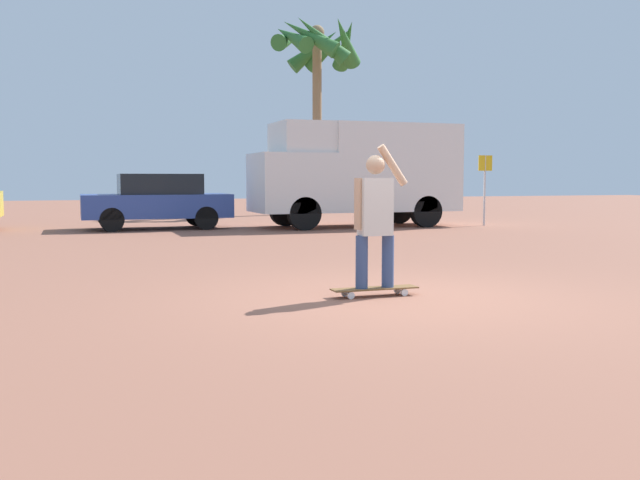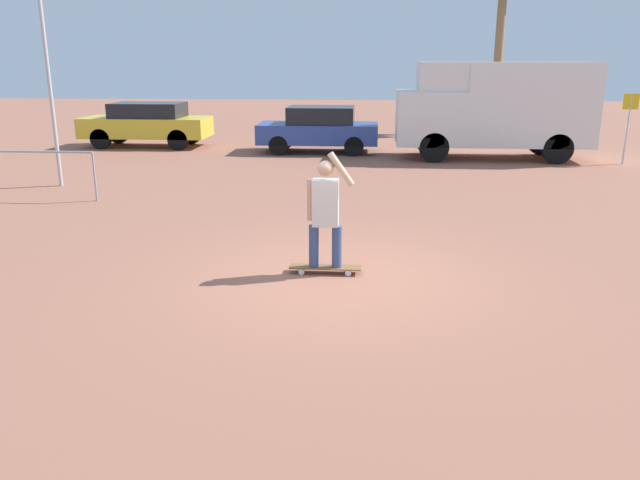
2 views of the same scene
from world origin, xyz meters
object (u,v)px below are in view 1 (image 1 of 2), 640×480
skateboard (375,289)px  person_skateboarder (375,214)px  camper_van (358,170)px  parked_car_blue (157,200)px  palm_tree_near_van (318,50)px  street_sign (485,180)px

skateboard → person_skateboarder: person_skateboarder is taller
person_skateboarder → camper_van: 12.02m
parked_car_blue → palm_tree_near_van: 10.98m
person_skateboarder → camper_van: size_ratio=0.29×
camper_van → palm_tree_near_van: palm_tree_near_van is taller
skateboard → camper_van: (4.35, 11.18, 1.50)m
skateboard → camper_van: camper_van is taller
skateboard → palm_tree_near_van: (5.77, 18.71, 6.16)m
skateboard → person_skateboarder: bearing=180.0°
camper_van → person_skateboarder: bearing=-111.3°
parked_car_blue → street_sign: street_sign is taller
skateboard → parked_car_blue: bearing=95.2°
skateboard → camper_van: 12.10m
camper_van → parked_car_blue: (-5.46, 0.93, -0.82)m
camper_van → palm_tree_near_van: size_ratio=0.77×
skateboard → person_skateboarder: 0.87m
person_skateboarder → palm_tree_near_van: (5.77, 18.71, 5.29)m
parked_car_blue → skateboard: bearing=-84.8°
skateboard → person_skateboarder: size_ratio=0.62×
skateboard → street_sign: bearing=52.5°
palm_tree_near_van → street_sign: (2.19, -8.35, -4.93)m
palm_tree_near_van → parked_car_blue: bearing=-136.2°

